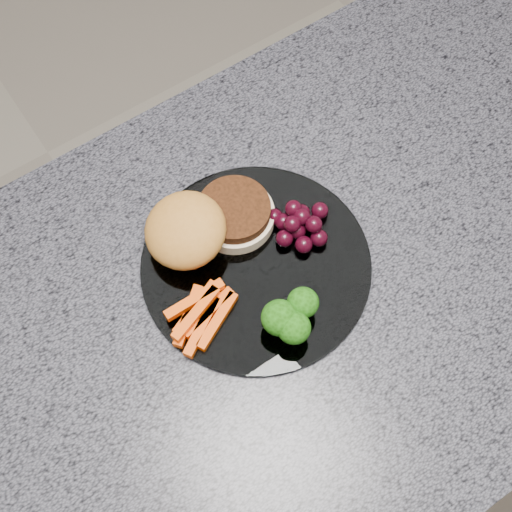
{
  "coord_description": "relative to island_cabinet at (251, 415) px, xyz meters",
  "views": [
    {
      "loc": [
        -0.15,
        -0.24,
        1.63
      ],
      "look_at": [
        0.04,
        0.04,
        0.93
      ],
      "focal_mm": 50.0,
      "sensor_mm": 36.0,
      "label": 1
    }
  ],
  "objects": [
    {
      "name": "island_cabinet",
      "position": [
        0.0,
        0.0,
        0.0
      ],
      "size": [
        1.2,
        0.6,
        0.86
      ],
      "primitive_type": "cube",
      "color": "brown",
      "rests_on": "ground"
    },
    {
      "name": "plate",
      "position": [
        0.04,
        0.04,
        0.47
      ],
      "size": [
        0.26,
        0.26,
        0.01
      ],
      "primitive_type": "cylinder",
      "color": "white",
      "rests_on": "countertop"
    },
    {
      "name": "room",
      "position": [
        0.0,
        0.0,
        0.92
      ],
      "size": [
        4.02,
        4.02,
        2.7
      ],
      "color": "gray",
      "rests_on": "ground"
    },
    {
      "name": "carrot_sticks",
      "position": [
        -0.05,
        0.02,
        0.48
      ],
      "size": [
        0.09,
        0.07,
        0.02
      ],
      "rotation": [
        0.0,
        0.0,
        0.08
      ],
      "color": "#E94803",
      "rests_on": "plate"
    },
    {
      "name": "grape_bunch",
      "position": [
        0.1,
        0.05,
        0.49
      ],
      "size": [
        0.07,
        0.07,
        0.03
      ],
      "rotation": [
        0.0,
        0.0,
        -0.36
      ],
      "color": "black",
      "rests_on": "plate"
    },
    {
      "name": "broccoli",
      "position": [
        0.03,
        -0.04,
        0.5
      ],
      "size": [
        0.07,
        0.05,
        0.05
      ],
      "rotation": [
        0.0,
        0.0,
        -0.19
      ],
      "color": "olive",
      "rests_on": "plate"
    },
    {
      "name": "burger",
      "position": [
        0.01,
        0.11,
        0.5
      ],
      "size": [
        0.17,
        0.11,
        0.05
      ],
      "rotation": [
        0.0,
        0.0,
        0.16
      ],
      "color": "beige",
      "rests_on": "plate"
    },
    {
      "name": "countertop",
      "position": [
        0.0,
        0.0,
        0.45
      ],
      "size": [
        1.2,
        0.6,
        0.04
      ],
      "primitive_type": "cube",
      "color": "#4C4C56",
      "rests_on": "island_cabinet"
    }
  ]
}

